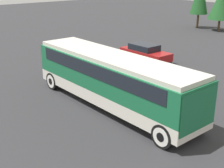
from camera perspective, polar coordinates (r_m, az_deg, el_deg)
ground_plane at (r=17.35m, az=0.00°, el=-4.10°), size 120.00×120.00×0.00m
tour_bus at (r=16.64m, az=0.21°, el=1.39°), size 11.09×2.59×2.93m
parked_car_near at (r=26.38m, az=6.08°, el=5.76°), size 4.50×1.84×1.38m
parked_car_mid at (r=20.06m, az=11.01°, el=0.98°), size 4.23×1.94×1.36m
tree_left at (r=42.11m, az=19.38°, el=13.84°), size 3.09×3.09×5.47m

